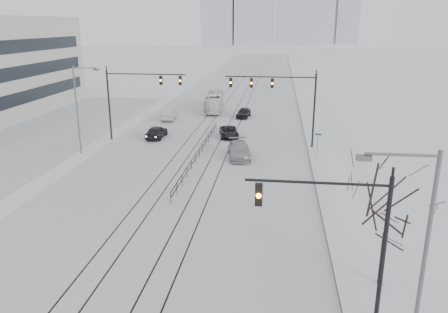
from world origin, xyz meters
TOP-DOWN VIEW (x-y plane):
  - road at (0.00, 60.00)m, footprint 22.00×260.00m
  - sidewalk_east at (13.50, 60.00)m, footprint 5.00×260.00m
  - curb at (11.05, 60.00)m, footprint 0.10×260.00m
  - parking_strip at (-20.00, 35.00)m, footprint 14.00×60.00m
  - tram_rails at (-0.00, 40.00)m, footprint 5.30×180.00m
  - traffic_mast_near at (10.79, 6.00)m, footprint 6.10×0.37m
  - traffic_mast_ne at (8.15, 34.99)m, footprint 9.60×0.37m
  - traffic_mast_nw at (-8.52, 36.00)m, footprint 9.10×0.37m
  - street_light_east at (12.70, 3.00)m, footprint 2.73×0.25m
  - street_light_west at (-12.20, 30.00)m, footprint 2.73×0.25m
  - bare_tree at (13.20, 9.00)m, footprint 4.40×4.40m
  - median_fence at (0.00, 30.00)m, footprint 0.06×24.00m
  - street_sign at (11.80, 32.00)m, footprint 0.70×0.06m
  - sedan_sb_inner at (-6.40, 37.18)m, footprint 1.92×4.41m
  - sedan_sb_outer at (-7.43, 47.44)m, footprint 1.91×4.74m
  - sedan_nb_front at (2.00, 38.73)m, footprint 2.89×4.76m
  - sedan_nb_right at (3.95, 30.57)m, footprint 2.97×5.53m
  - sedan_nb_far at (2.81, 50.27)m, footprint 2.12×4.24m
  - box_truck at (-2.10, 54.70)m, footprint 3.05×10.02m

SIDE VIEW (x-z plane):
  - road at x=0.00m, z-range 0.00..0.02m
  - parking_strip at x=-20.00m, z-range 0.00..0.03m
  - tram_rails at x=0.00m, z-range 0.02..0.03m
  - curb at x=11.05m, z-range 0.00..0.12m
  - sidewalk_east at x=13.50m, z-range 0.00..0.16m
  - median_fence at x=0.00m, z-range 0.03..1.03m
  - sedan_nb_front at x=2.00m, z-range 0.00..1.24m
  - sedan_nb_far at x=2.81m, z-range 0.00..1.39m
  - sedan_sb_inner at x=-6.40m, z-range 0.00..1.48m
  - sedan_nb_right at x=3.95m, z-range 0.00..1.52m
  - sedan_sb_outer at x=-7.43m, z-range 0.00..1.53m
  - box_truck at x=-2.10m, z-range 0.00..2.75m
  - street_sign at x=11.80m, z-range 0.41..2.81m
  - bare_tree at x=13.20m, z-range 1.44..7.54m
  - traffic_mast_near at x=10.79m, z-range 1.06..8.06m
  - street_light_east at x=12.70m, z-range 0.71..9.71m
  - street_light_west at x=-12.20m, z-range 0.71..9.71m
  - traffic_mast_nw at x=-8.52m, z-range 1.57..9.57m
  - traffic_mast_ne at x=8.15m, z-range 1.76..9.76m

